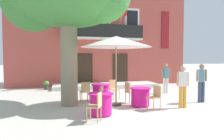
{
  "coord_description": "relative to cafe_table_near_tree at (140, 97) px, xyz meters",
  "views": [
    {
      "loc": [
        -3.79,
        -9.43,
        1.92
      ],
      "look_at": [
        -1.01,
        1.7,
        1.3
      ],
      "focal_mm": 32.92,
      "sensor_mm": 36.0,
      "label": 1
    }
  ],
  "objects": [
    {
      "name": "cafe_chair_middle_0",
      "position": [
        -2.09,
        1.29,
        0.14
      ],
      "size": [
        0.45,
        0.45,
        0.91
      ],
      "color": "tan",
      "rests_on": "ground"
    },
    {
      "name": "cafe_table_front",
      "position": [
        -1.8,
        -0.91,
        0.0
      ],
      "size": [
        0.86,
        0.86,
        0.76
      ],
      "color": "#DB1984",
      "rests_on": "ground"
    },
    {
      "name": "cafe_chair_front_1",
      "position": [
        -1.53,
        -0.21,
        0.14
      ],
      "size": [
        0.54,
        0.54,
        0.91
      ],
      "color": "tan",
      "rests_on": "ground"
    },
    {
      "name": "ground_plane",
      "position": [
        0.68,
        1.71,
        -0.39
      ],
      "size": [
        120.0,
        120.0,
        0.0
      ],
      "primitive_type": "plane",
      "color": "beige"
    },
    {
      "name": "building_facade",
      "position": [
        -0.19,
        8.7,
        3.36
      ],
      "size": [
        13.0,
        5.09,
        7.5
      ],
      "color": "#B24C42",
      "rests_on": "ground"
    },
    {
      "name": "pedestrian_by_tree",
      "position": [
        2.55,
        2.59,
        0.54
      ],
      "size": [
        0.53,
        0.37,
        1.65
      ],
      "color": "silver",
      "rests_on": "ground"
    },
    {
      "name": "ground_planter_left",
      "position": [
        -4.0,
        5.6,
        -0.08
      ],
      "size": [
        0.34,
        0.34,
        0.56
      ],
      "color": "#47423D",
      "rests_on": "ground"
    },
    {
      "name": "cafe_umbrella",
      "position": [
        -0.91,
        0.4,
        2.22
      ],
      "size": [
        2.9,
        2.9,
        2.85
      ],
      "color": "#997A56",
      "rests_on": "ground"
    },
    {
      "name": "cafe_chair_front_0",
      "position": [
        -2.08,
        -1.61,
        0.14
      ],
      "size": [
        0.54,
        0.54,
        0.91
      ],
      "color": "tan",
      "rests_on": "ground"
    },
    {
      "name": "cafe_table_middle",
      "position": [
        -1.35,
        1.47,
        0.0
      ],
      "size": [
        0.86,
        0.86,
        0.76
      ],
      "color": "#DB1984",
      "rests_on": "ground"
    },
    {
      "name": "cafe_chair_near_tree_0",
      "position": [
        0.33,
        -0.68,
        0.14
      ],
      "size": [
        0.51,
        0.51,
        0.91
      ],
      "color": "tan",
      "rests_on": "ground"
    },
    {
      "name": "pedestrian_mid_plaza",
      "position": [
        2.9,
        0.05,
        0.57
      ],
      "size": [
        0.53,
        0.4,
        1.7
      ],
      "color": "#384260",
      "rests_on": "ground"
    },
    {
      "name": "entrance_step_platform",
      "position": [
        -0.2,
        5.72,
        -0.27
      ],
      "size": [
        6.91,
        1.97,
        0.25
      ],
      "primitive_type": "cube",
      "color": "silver",
      "rests_on": "ground"
    },
    {
      "name": "cafe_table_near_tree",
      "position": [
        0.0,
        0.0,
        0.0
      ],
      "size": [
        0.86,
        0.86,
        0.76
      ],
      "color": "#DB1984",
      "rests_on": "ground"
    },
    {
      "name": "pedestrian_near_entrance",
      "position": [
        1.51,
        -0.66,
        0.54
      ],
      "size": [
        0.53,
        0.35,
        1.65
      ],
      "color": "gold",
      "rests_on": "ground"
    },
    {
      "name": "cafe_chair_middle_1",
      "position": [
        -0.66,
        1.77,
        0.14
      ],
      "size": [
        0.5,
        0.5,
        0.91
      ],
      "color": "tan",
      "rests_on": "ground"
    },
    {
      "name": "cafe_chair_near_tree_1",
      "position": [
        -0.22,
        0.72,
        0.14
      ],
      "size": [
        0.47,
        0.47,
        0.91
      ],
      "color": "tan",
      "rests_on": "ground"
    }
  ]
}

